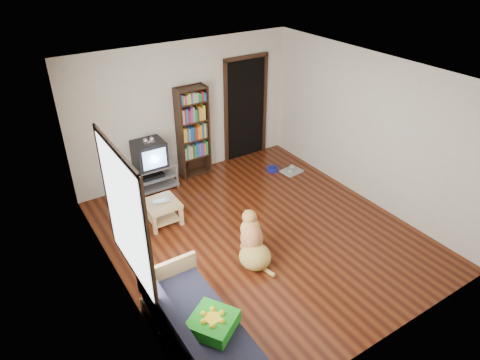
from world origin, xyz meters
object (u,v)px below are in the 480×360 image
dog (253,244)px  tv_stand (152,176)px  sofa (196,331)px  coffee_table (162,208)px  crt_tv (149,153)px  green_cushion (213,323)px  grey_rag (292,171)px  bookshelf (193,128)px  dog_bowl (273,169)px  laptop (162,203)px

dog → tv_stand: bearing=99.7°
sofa → coffee_table: bearing=74.9°
sofa → crt_tv: bearing=75.1°
coffee_table → dog: (0.75, -1.58, -0.00)m
green_cushion → crt_tv: bearing=44.8°
grey_rag → dog: bearing=-140.8°
grey_rag → bookshelf: size_ratio=0.22×
bookshelf → dog: (-0.49, -2.78, -0.73)m
green_cushion → sofa: (-0.12, 0.19, -0.24)m
green_cushion → dog_bowl: green_cushion is taller
tv_stand → bookshelf: (0.95, 0.09, 0.73)m
tv_stand → coffee_table: bearing=-104.7°
green_cushion → coffee_table: (0.56, 2.71, -0.22)m
dog_bowl → grey_rag: (0.30, -0.25, -0.03)m
bookshelf → tv_stand: bearing=-174.4°
green_cushion → grey_rag: (3.48, 2.90, -0.48)m
crt_tv → bookshelf: 0.99m
laptop → crt_tv: (0.29, 1.16, 0.33)m
crt_tv → dog: size_ratio=0.63×
dog_bowl → tv_stand: size_ratio=0.24×
dog_bowl → sofa: size_ratio=0.12×
dog → sofa: bearing=-146.7°
green_cushion → dog: bearing=8.1°
tv_stand → sofa: (-0.97, -3.63, -0.01)m
crt_tv → sofa: bearing=-104.9°
green_cushion → dog_bowl: 4.50m
coffee_table → laptop: bearing=-90.0°
dog_bowl → bookshelf: 1.84m
green_cushion → coffee_table: 2.77m
sofa → green_cushion: bearing=-56.5°
dog → grey_rag: bearing=39.2°
grey_rag → green_cushion: bearing=-140.2°
laptop → crt_tv: size_ratio=0.49×
grey_rag → dog_bowl: bearing=140.2°
laptop → sofa: (-0.68, -2.49, -0.15)m
grey_rag → crt_tv: 2.88m
bookshelf → grey_rag: bearing=-31.1°
crt_tv → coffee_table: size_ratio=1.05×
green_cushion → crt_tv: (0.85, 3.84, 0.24)m
green_cushion → crt_tv: crt_tv is taller
crt_tv → coffee_table: bearing=-104.4°
dog_bowl → dog: dog is taller
dog_bowl → sofa: (-3.30, -2.96, 0.22)m
dog_bowl → sofa: sofa is taller
dog_bowl → grey_rag: 0.39m
laptop → dog_bowl: size_ratio=1.30×
green_cushion → dog: size_ratio=0.52×
grey_rag → coffee_table: coffee_table is taller
bookshelf → dog: size_ratio=1.96×
sofa → dog: bearing=33.3°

